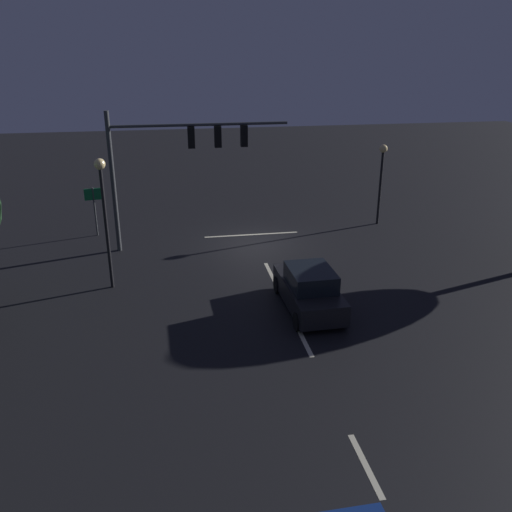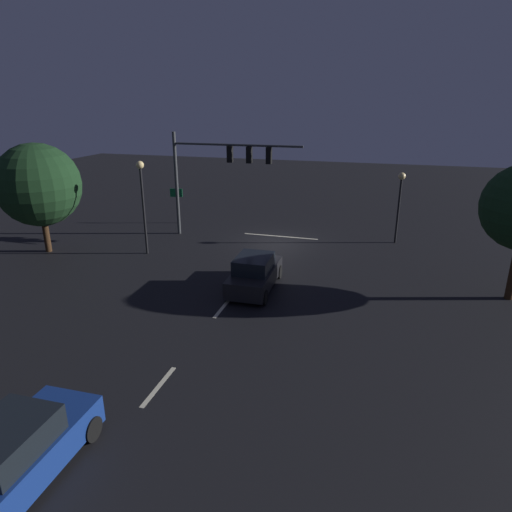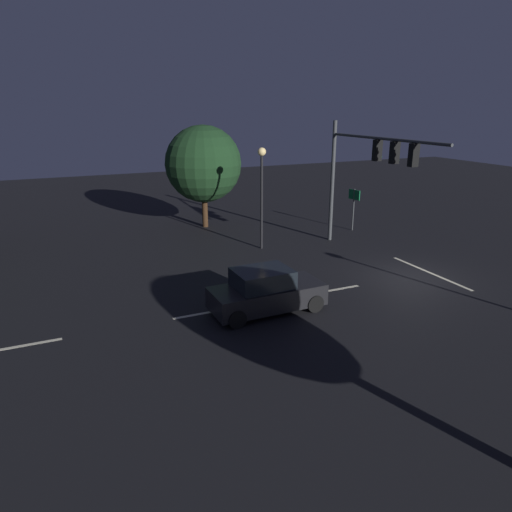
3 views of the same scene
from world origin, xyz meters
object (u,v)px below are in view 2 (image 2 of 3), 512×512
at_px(car_approaching, 255,273).
at_px(route_sign, 176,198).
at_px(traffic_signal_assembly, 220,164).
at_px(tree_right_far, 38,185).
at_px(street_lamp_right_kerb, 142,191).
at_px(street_lamp_left_kerb, 400,193).
at_px(car_distant, 16,454).

relative_size(car_approaching, route_sign, 1.70).
height_order(traffic_signal_assembly, tree_right_far, traffic_signal_assembly).
bearing_deg(street_lamp_right_kerb, car_approaching, 156.49).
xyz_separation_m(traffic_signal_assembly, street_lamp_left_kerb, (-11.06, -1.88, -1.61)).
height_order(car_distant, street_lamp_left_kerb, street_lamp_left_kerb).
bearing_deg(car_approaching, tree_right_far, -8.50).
bearing_deg(tree_right_far, car_approaching, 171.50).
height_order(traffic_signal_assembly, street_lamp_right_kerb, traffic_signal_assembly).
distance_m(car_approaching, route_sign, 13.52).
height_order(car_approaching, car_distant, same).
relative_size(car_distant, street_lamp_right_kerb, 0.81).
height_order(street_lamp_right_kerb, tree_right_far, tree_right_far).
distance_m(traffic_signal_assembly, route_sign, 5.79).
xyz_separation_m(car_distant, street_lamp_right_kerb, (5.41, -15.89, 2.96)).
distance_m(street_lamp_left_kerb, tree_right_far, 21.41).
bearing_deg(car_approaching, street_lamp_right_kerb, -23.51).
bearing_deg(traffic_signal_assembly, car_approaching, 120.39).
height_order(traffic_signal_assembly, car_approaching, traffic_signal_assembly).
relative_size(street_lamp_right_kerb, route_sign, 2.09).
bearing_deg(car_distant, traffic_signal_assembly, -83.45).
xyz_separation_m(street_lamp_left_kerb, route_sign, (15.41, -0.60, -1.29)).
bearing_deg(route_sign, street_lamp_right_kerb, 100.49).
bearing_deg(car_approaching, route_sign, -48.91).
bearing_deg(car_distant, route_sign, -73.64).
xyz_separation_m(traffic_signal_assembly, tree_right_far, (8.97, 5.66, -0.78)).
bearing_deg(tree_right_far, route_sign, -119.56).
bearing_deg(street_lamp_right_kerb, route_sign, -79.51).
height_order(car_approaching, tree_right_far, tree_right_far).
distance_m(car_approaching, car_distant, 12.77).
bearing_deg(route_sign, car_distant, 106.36).
bearing_deg(street_lamp_left_kerb, tree_right_far, 20.65).
bearing_deg(car_distant, car_approaching, -99.82).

